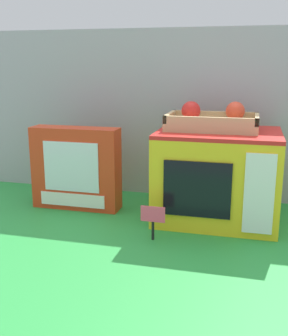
% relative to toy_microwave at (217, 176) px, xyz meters
% --- Properties ---
extents(ground_plane, '(1.70, 1.70, 0.00)m').
position_rel_toy_microwave_xyz_m(ground_plane, '(-0.21, -0.02, -0.14)').
color(ground_plane, green).
rests_on(ground_plane, ground).
extents(display_back_panel, '(1.61, 0.03, 0.61)m').
position_rel_toy_microwave_xyz_m(display_back_panel, '(-0.21, 0.23, 0.16)').
color(display_back_panel, '#A0A3A8').
rests_on(display_back_panel, ground).
extents(toy_microwave, '(0.38, 0.30, 0.29)m').
position_rel_toy_microwave_xyz_m(toy_microwave, '(0.00, 0.00, 0.00)').
color(toy_microwave, yellow).
rests_on(toy_microwave, ground).
extents(food_groups_crate, '(0.28, 0.17, 0.09)m').
position_rel_toy_microwave_xyz_m(food_groups_crate, '(-0.02, 0.03, 0.17)').
color(food_groups_crate, tan).
rests_on(food_groups_crate, toy_microwave).
extents(cookie_set_box, '(0.30, 0.08, 0.28)m').
position_rel_toy_microwave_xyz_m(cookie_set_box, '(-0.48, -0.01, -0.00)').
color(cookie_set_box, red).
rests_on(cookie_set_box, ground).
extents(price_sign, '(0.07, 0.01, 0.10)m').
position_rel_toy_microwave_xyz_m(price_sign, '(-0.16, -0.22, -0.08)').
color(price_sign, black).
rests_on(price_sign, ground).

